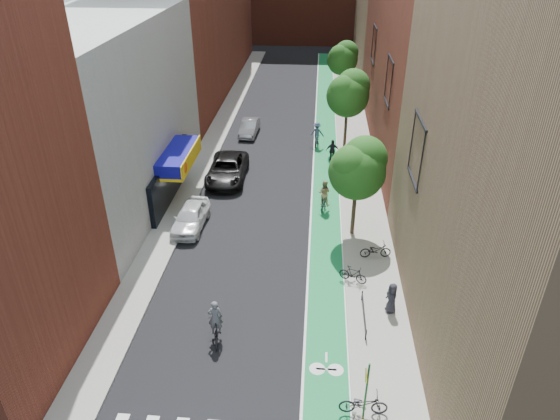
% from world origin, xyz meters
% --- Properties ---
extents(ground, '(160.00, 160.00, 0.00)m').
position_xyz_m(ground, '(0.00, 0.00, 0.00)').
color(ground, black).
rests_on(ground, ground).
extents(bike_lane, '(2.00, 68.00, 0.01)m').
position_xyz_m(bike_lane, '(4.00, 26.00, 0.01)').
color(bike_lane, '#147433').
rests_on(bike_lane, ground).
extents(sidewalk_left, '(2.00, 68.00, 0.15)m').
position_xyz_m(sidewalk_left, '(-6.00, 26.00, 0.07)').
color(sidewalk_left, gray).
rests_on(sidewalk_left, ground).
extents(sidewalk_right, '(3.00, 68.00, 0.15)m').
position_xyz_m(sidewalk_right, '(6.50, 26.00, 0.07)').
color(sidewalk_right, gray).
rests_on(sidewalk_right, ground).
extents(building_left_white, '(8.00, 20.00, 12.00)m').
position_xyz_m(building_left_white, '(-11.00, 14.00, 6.00)').
color(building_left_white, silver).
rests_on(building_left_white, ground).
extents(building_right_near_tan, '(8.00, 20.00, 18.00)m').
position_xyz_m(building_right_near_tan, '(12.00, 2.00, 9.00)').
color(building_right_near_tan, '#8C6B4C').
rests_on(building_right_near_tan, ground).
extents(building_right_mid_red, '(8.00, 28.00, 22.00)m').
position_xyz_m(building_right_mid_red, '(12.00, 26.00, 11.00)').
color(building_right_mid_red, maroon).
rests_on(building_right_mid_red, ground).
extents(tree_near, '(3.40, 3.36, 6.42)m').
position_xyz_m(tree_near, '(5.65, 10.02, 4.66)').
color(tree_near, '#332619').
rests_on(tree_near, ground).
extents(tree_mid, '(3.55, 3.53, 6.74)m').
position_xyz_m(tree_mid, '(5.65, 24.02, 4.89)').
color(tree_mid, '#332619').
rests_on(tree_mid, ground).
extents(tree_far, '(3.30, 3.25, 6.21)m').
position_xyz_m(tree_far, '(5.65, 38.02, 4.50)').
color(tree_far, '#332619').
rests_on(tree_far, ground).
extents(sign_pole, '(0.13, 0.71, 3.00)m').
position_xyz_m(sign_pole, '(5.38, -3.50, 1.84)').
color(sign_pole, '#194C26').
rests_on(sign_pole, sidewalk_right).
extents(parked_car_white, '(1.93, 4.51, 1.52)m').
position_xyz_m(parked_car_white, '(-4.60, 10.16, 0.76)').
color(parked_car_white, silver).
rests_on(parked_car_white, ground).
extents(parked_car_black, '(2.83, 5.98, 1.65)m').
position_xyz_m(parked_car_black, '(-3.45, 17.17, 0.83)').
color(parked_car_black, black).
rests_on(parked_car_black, ground).
extents(parked_car_silver, '(1.57, 4.11, 1.34)m').
position_xyz_m(parked_car_silver, '(-3.00, 26.48, 0.67)').
color(parked_car_silver, gray).
rests_on(parked_car_silver, ground).
extents(cyclist_lead, '(0.99, 1.92, 2.21)m').
position_xyz_m(cyclist_lead, '(-1.12, 0.44, 0.74)').
color(cyclist_lead, black).
rests_on(cyclist_lead, ground).
extents(cyclist_lane_near, '(0.99, 1.59, 2.15)m').
position_xyz_m(cyclist_lane_near, '(3.82, 13.08, 0.96)').
color(cyclist_lane_near, black).
rests_on(cyclist_lane_near, ground).
extents(cyclist_lane_mid, '(1.04, 1.59, 2.11)m').
position_xyz_m(cyclist_lane_mid, '(4.48, 20.37, 0.84)').
color(cyclist_lane_mid, black).
rests_on(cyclist_lane_mid, ground).
extents(cyclist_lane_far, '(1.28, 1.66, 2.17)m').
position_xyz_m(cyclist_lane_far, '(3.20, 24.14, 1.00)').
color(cyclist_lane_far, black).
rests_on(cyclist_lane_far, ground).
extents(parked_bike_near, '(1.93, 0.72, 1.01)m').
position_xyz_m(parked_bike_near, '(5.40, -3.21, 0.65)').
color(parked_bike_near, black).
rests_on(parked_bike_near, sidewalk_right).
extents(parked_bike_mid, '(1.61, 1.03, 0.94)m').
position_xyz_m(parked_bike_mid, '(5.40, 5.12, 0.62)').
color(parked_bike_mid, black).
rests_on(parked_bike_mid, sidewalk_right).
extents(parked_bike_far, '(1.85, 0.84, 0.94)m').
position_xyz_m(parked_bike_far, '(6.81, 7.51, 0.62)').
color(parked_bike_far, black).
rests_on(parked_bike_far, sidewalk_right).
extents(pedestrian, '(0.71, 0.91, 1.63)m').
position_xyz_m(pedestrian, '(7.16, 2.90, 0.97)').
color(pedestrian, black).
rests_on(pedestrian, sidewalk_right).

